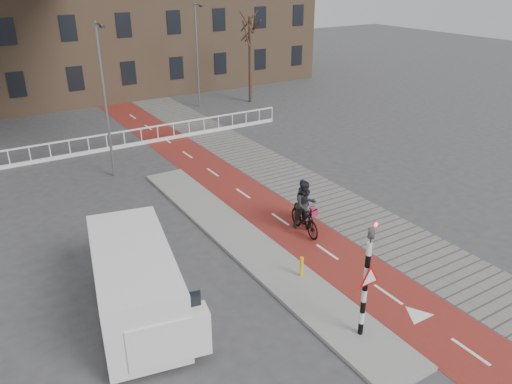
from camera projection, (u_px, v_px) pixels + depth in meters
ground at (330, 293)px, 15.66m from camera, size 120.00×120.00×0.00m
bike_lane at (222, 179)px, 24.13m from camera, size 2.50×60.00×0.01m
sidewalk at (270, 168)px, 25.47m from camera, size 3.00×60.00×0.01m
curb_island at (246, 243)px, 18.40m from camera, size 1.80×16.00×0.12m
traffic_signal at (367, 277)px, 12.99m from camera, size 0.80×0.80×3.68m
bollard at (301, 267)px, 16.20m from camera, size 0.12×0.12×0.70m
cyclist_near at (303, 208)px, 19.78m from camera, size 1.04×1.83×1.82m
cyclist_far at (305, 212)px, 18.90m from camera, size 0.99×2.05×2.12m
van at (135, 283)px, 14.14m from camera, size 3.06×5.51×2.24m
railing at (51, 155)px, 26.32m from camera, size 28.00×0.10×0.99m
tree_right at (250, 61)px, 36.73m from camera, size 0.23×0.23×6.18m
streetlight_near at (105, 103)px, 22.99m from camera, size 0.12×0.12×7.25m
streetlight_right at (197, 57)px, 35.21m from camera, size 0.12×0.12×7.18m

